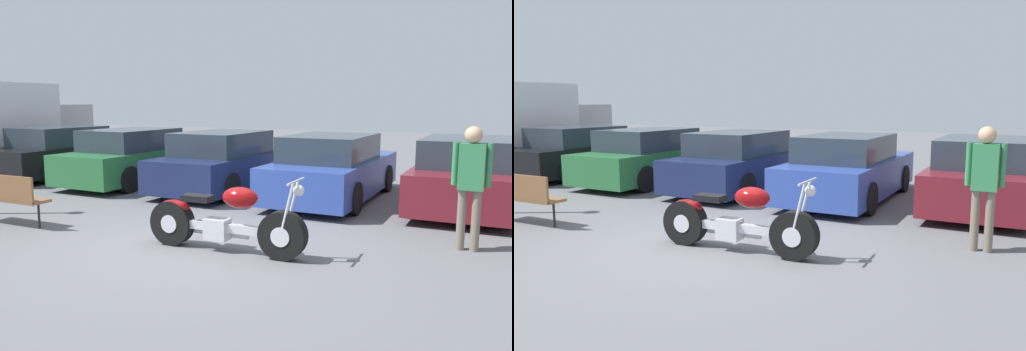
% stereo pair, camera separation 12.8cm
% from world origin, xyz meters
% --- Properties ---
extents(ground_plane, '(60.00, 60.00, 0.00)m').
position_xyz_m(ground_plane, '(0.00, 0.00, 0.00)').
color(ground_plane, slate).
extents(motorcycle, '(2.42, 0.62, 1.09)m').
position_xyz_m(motorcycle, '(0.46, -0.08, 0.43)').
color(motorcycle, black).
rests_on(motorcycle, ground_plane).
extents(parked_car_black, '(1.88, 4.51, 1.41)m').
position_xyz_m(parked_car_black, '(-7.36, 4.34, 0.66)').
color(parked_car_black, black).
rests_on(parked_car_black, ground_plane).
extents(parked_car_green, '(1.88, 4.51, 1.41)m').
position_xyz_m(parked_car_green, '(-4.70, 4.26, 0.66)').
color(parked_car_green, '#286B38').
rests_on(parked_car_green, ground_plane).
extents(parked_car_navy, '(1.88, 4.51, 1.41)m').
position_xyz_m(parked_car_navy, '(-2.03, 4.35, 0.66)').
color(parked_car_navy, '#19234C').
rests_on(parked_car_navy, ground_plane).
extents(parked_car_blue, '(1.88, 4.51, 1.41)m').
position_xyz_m(parked_car_blue, '(0.64, 4.34, 0.66)').
color(parked_car_blue, '#2D479E').
rests_on(parked_car_blue, ground_plane).
extents(parked_car_maroon, '(1.88, 4.51, 1.41)m').
position_xyz_m(parked_car_maroon, '(3.30, 4.68, 0.66)').
color(parked_car_maroon, maroon).
rests_on(parked_car_maroon, ground_plane).
extents(delivery_truck, '(2.38, 5.70, 2.68)m').
position_xyz_m(delivery_truck, '(-10.15, 4.16, 1.50)').
color(delivery_truck, silver).
rests_on(delivery_truck, ground_plane).
extents(park_bench, '(1.55, 0.43, 0.89)m').
position_xyz_m(park_bench, '(-3.64, -0.42, 0.55)').
color(park_bench, brown).
rests_on(park_bench, ground_plane).
extents(person_standing, '(0.52, 0.24, 1.77)m').
position_xyz_m(person_standing, '(3.55, 1.52, 1.06)').
color(person_standing, '#726656').
rests_on(person_standing, ground_plane).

